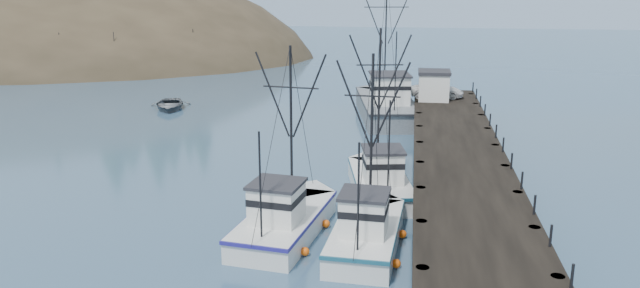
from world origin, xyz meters
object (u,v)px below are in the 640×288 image
object	(u,v)px
trawler_near	(367,230)
pier_shed	(434,85)
trawler_mid	(287,219)
work_vessel	(386,104)
motorboat	(170,109)
pier	(457,147)
trawler_far	(379,180)
pickup_truck	(437,90)

from	to	relation	value
trawler_near	pier_shed	distance (m)	30.30
trawler_mid	work_vessel	xyz separation A→B (m)	(3.88, 29.98, 0.41)
trawler_near	trawler_mid	size ratio (longest dim) A/B	0.98
pier_shed	motorboat	distance (m)	27.27
work_vessel	pier_shed	xyz separation A→B (m)	(4.50, -1.01, 2.19)
motorboat	trawler_near	bearing A→B (deg)	-71.06
pier	trawler_mid	distance (m)	16.02
trawler_mid	work_vessel	world-z (taller)	work_vessel
pier	motorboat	bearing A→B (deg)	148.06
trawler_far	trawler_near	bearing A→B (deg)	-90.95
pier_shed	motorboat	size ratio (longest dim) A/B	0.54
work_vessel	pickup_truck	distance (m)	5.08
trawler_mid	trawler_far	bearing A→B (deg)	58.17
pier_shed	work_vessel	bearing A→B (deg)	167.39
pier	trawler_far	size ratio (longest dim) A/B	4.15
trawler_mid	pickup_truck	distance (m)	31.43
work_vessel	motorboat	distance (m)	22.55
trawler_far	pickup_truck	size ratio (longest dim) A/B	2.09
trawler_mid	pier_shed	size ratio (longest dim) A/B	3.20
pier	trawler_near	size ratio (longest dim) A/B	4.39
pier	pickup_truck	distance (m)	17.41
trawler_far	pickup_truck	world-z (taller)	trawler_far
trawler_far	pier_shed	bearing A→B (deg)	79.88
trawler_near	pier_shed	world-z (taller)	trawler_near
pier	motorboat	size ratio (longest dim) A/B	7.40
pier	work_vessel	size ratio (longest dim) A/B	2.64
work_vessel	pier_shed	world-z (taller)	work_vessel
trawler_far	pier_shed	xyz separation A→B (m)	(3.88, 21.71, 2.60)
pier_shed	trawler_far	bearing A→B (deg)	-100.12
trawler_mid	trawler_far	size ratio (longest dim) A/B	0.97
pier	work_vessel	distance (m)	18.15
trawler_far	pickup_truck	xyz separation A→B (m)	(4.24, 22.87, 1.89)
trawler_far	work_vessel	distance (m)	22.73
trawler_near	trawler_far	xyz separation A→B (m)	(0.14, 8.21, 0.00)
pier	pier_shed	world-z (taller)	pier_shed
pier	trawler_near	bearing A→B (deg)	-110.99
trawler_near	trawler_mid	distance (m)	4.47
trawler_mid	work_vessel	size ratio (longest dim) A/B	0.61
pier	pickup_truck	xyz separation A→B (m)	(-0.89, 17.36, 1.02)
pier	pier_shed	xyz separation A→B (m)	(-1.25, 16.20, 1.73)
trawler_mid	pier_shed	world-z (taller)	trawler_mid
motorboat	work_vessel	bearing A→B (deg)	-18.38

